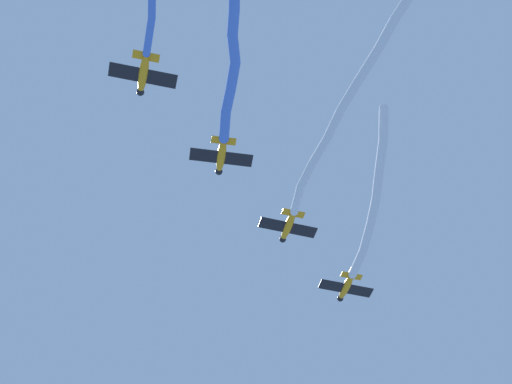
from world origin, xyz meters
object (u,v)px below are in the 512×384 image
Objects in this scene: airplane_right_wing at (221,156)px; airplane_lead at (346,287)px; airplane_left_wing at (288,226)px; airplane_slot at (143,74)px.

airplane_lead is at bearing -45.07° from airplane_right_wing.
airplane_left_wing is 0.99× the size of airplane_right_wing.
airplane_slot reaches higher than airplane_right_wing.
airplane_slot is (-9.21, 5.72, 0.25)m from airplane_right_wing.
airplane_right_wing is at bearing 128.14° from airplane_left_wing.
airplane_right_wing is at bearing 128.35° from airplane_lead.
airplane_lead is 21.66m from airplane_right_wing.
airplane_slot is at bearing 128.33° from airplane_lead.
airplane_left_wing is (-9.20, 5.71, 0.25)m from airplane_lead.
airplane_left_wing is at bearing -49.66° from airplane_slot.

